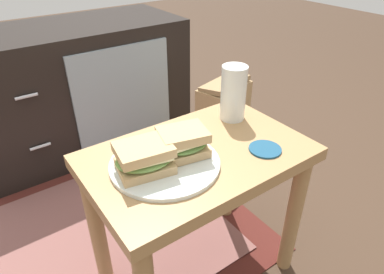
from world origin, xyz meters
name	(u,v)px	position (x,y,z in m)	size (l,w,h in m)	color
ground_plane	(197,270)	(0.00, 0.00, 0.00)	(8.00, 8.00, 0.00)	#3D2B1E
side_table	(198,180)	(0.00, 0.00, 0.37)	(0.56, 0.36, 0.46)	#A37A4C
tv_cabinet	(80,88)	(0.01, 0.95, 0.29)	(0.96, 0.46, 0.58)	black
area_rug	(81,245)	(-0.27, 0.31, 0.00)	(1.18, 0.89, 0.01)	#4C1E19
plate	(165,164)	(-0.10, 0.00, 0.47)	(0.26, 0.26, 0.01)	silver
sandwich_front	(145,159)	(-0.15, 0.00, 0.50)	(0.15, 0.12, 0.07)	tan
sandwich_back	(182,142)	(-0.04, 0.00, 0.50)	(0.14, 0.11, 0.07)	tan
beer_glass	(233,94)	(0.19, 0.08, 0.54)	(0.07, 0.07, 0.16)	silver
coaster	(265,149)	(0.14, -0.09, 0.46)	(0.08, 0.08, 0.01)	navy
paper_bag	(223,124)	(0.45, 0.42, 0.20)	(0.26, 0.19, 0.40)	tan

